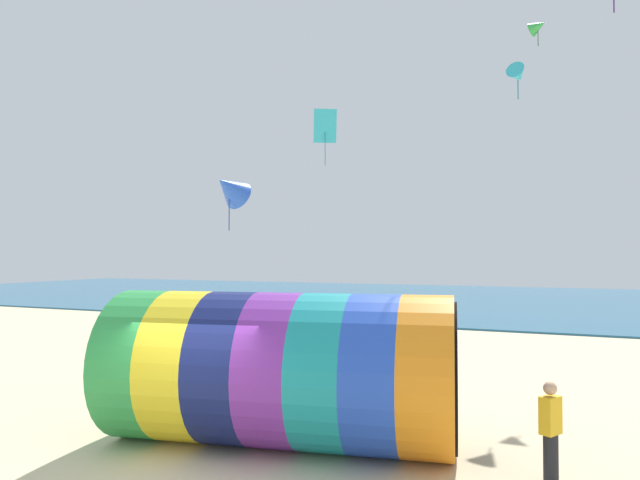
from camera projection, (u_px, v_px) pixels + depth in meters
ground_plane at (186, 464)px, 10.28m from camera, size 120.00×120.00×0.00m
sea at (483, 299)px, 47.63m from camera, size 120.00×40.00×0.10m
giant_inflatable_tube at (282, 369)px, 11.32m from camera, size 7.21×4.17×3.03m
kite_handler at (551, 432)px, 9.39m from camera, size 0.37×0.42×1.69m
kite_green_delta at (538, 26)px, 20.57m from camera, size 0.79×0.72×1.04m
kite_cyan_diamond at (325, 127)px, 27.08m from camera, size 1.12×0.82×2.66m
kite_cyan_delta at (518, 75)px, 17.72m from camera, size 0.73×0.85×1.14m
kite_blue_delta at (229, 188)px, 18.89m from camera, size 1.29×1.55×2.10m
bystander_near_water at (354, 341)px, 19.92m from camera, size 0.30×0.40×1.54m
bystander_mid_beach at (144, 327)px, 22.65m from camera, size 0.37×0.24×1.77m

